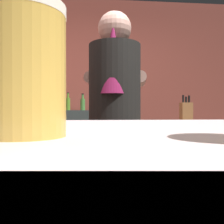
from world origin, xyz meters
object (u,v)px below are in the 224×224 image
bottle_hot_sauce (101,103)px  bottle_olive_oil (83,104)px  bartender (115,121)px  mixing_bowl (38,122)px  bottle_soy (68,103)px  chefs_knife (143,125)px  pint_glass_near (25,72)px  bottle_vinegar (97,105)px  knife_block (186,113)px

bottle_hot_sauce → bottle_olive_oil: bottle_hot_sauce is taller
bartender → mixing_bowl: size_ratio=9.03×
bottle_soy → chefs_knife: bearing=-61.3°
pint_glass_near → bottle_vinegar: bottle_vinegar is taller
knife_block → mixing_bowl: bearing=-178.3°
bottle_olive_oil → bottle_vinegar: (0.20, 0.18, -0.02)m
knife_block → bottle_vinegar: size_ratio=1.45×
pint_glass_near → mixing_bowl: bearing=101.7°
mixing_bowl → chefs_knife: bearing=-7.4°
bottle_soy → pint_glass_near: bearing=-85.6°
bartender → knife_block: (0.72, 0.56, 0.04)m
knife_block → mixing_bowl: knife_block is taller
knife_block → bottle_soy: bottle_soy is taller
mixing_bowl → bottle_soy: bearing=83.4°
pint_glass_near → bottle_hot_sauce: bearing=85.9°
mixing_bowl → bottle_soy: bottle_soy is taller
bartender → pint_glass_near: bartender is taller
knife_block → bottle_olive_oil: bearing=131.8°
pint_glass_near → bottle_hot_sauce: 3.02m
bottle_hot_sauce → chefs_knife: bearing=-77.2°
pint_glass_near → bottle_vinegar: bearing=87.0°
chefs_knife → bottle_olive_oil: 1.38m
bartender → mixing_bowl: bartender is taller
bottle_olive_oil → bottle_vinegar: bottle_olive_oil is taller
bottle_vinegar → bartender: bearing=-88.3°
knife_block → chefs_knife: (-0.44, -0.15, -0.10)m
chefs_knife → bottle_hot_sauce: size_ratio=1.00×
bottle_olive_oil → bottle_hot_sauce: bearing=6.3°
pint_glass_near → bottle_hot_sauce: (0.21, 3.01, 0.05)m
bottle_hot_sauce → bottle_soy: bottle_soy is taller
pint_glass_near → bottle_soy: bottle_soy is taller
pint_glass_near → bottle_olive_oil: (-0.04, 2.98, 0.05)m
bottle_olive_oil → pint_glass_near: bearing=-89.3°
bottle_olive_oil → mixing_bowl: bearing=-107.0°
knife_block → bottle_soy: (-1.18, 1.20, 0.12)m
bartender → bottle_soy: 1.83m
bottle_soy → bottle_olive_oil: bearing=-27.6°
bartender → pint_glass_near: size_ratio=13.82×
bottle_soy → bottle_olive_oil: bottle_soy is taller
pint_glass_near → bottle_hot_sauce: bottle_hot_sauce is taller
bartender → bottle_hot_sauce: size_ratio=7.11×
bottle_hot_sauce → bottle_olive_oil: 0.25m
mixing_bowl → pint_glass_near: (0.38, -1.85, 0.14)m
bottle_hot_sauce → mixing_bowl: bearing=-117.2°
chefs_knife → bottle_vinegar: bearing=122.5°
chefs_knife → bottle_hot_sauce: bottle_hot_sauce is taller
chefs_knife → mixing_bowl: bearing=-168.1°
knife_block → mixing_bowl: (-1.32, -0.04, -0.08)m
chefs_knife → pint_glass_near: 1.81m
bottle_hot_sauce → bottle_olive_oil: size_ratio=1.07×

